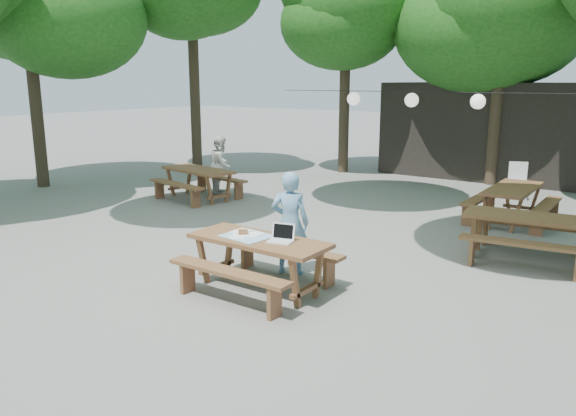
# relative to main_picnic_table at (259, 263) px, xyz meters

# --- Properties ---
(ground) EXTENTS (80.00, 80.00, 0.00)m
(ground) POSITION_rel_main_picnic_table_xyz_m (-0.72, 1.21, -0.39)
(ground) COLOR #60615C
(ground) RESTS_ON ground
(pavilion) EXTENTS (6.00, 3.00, 2.80)m
(pavilion) POSITION_rel_main_picnic_table_xyz_m (-0.22, 11.71, 1.01)
(pavilion) COLOR black
(pavilion) RESTS_ON ground
(main_picnic_table) EXTENTS (2.00, 1.58, 0.75)m
(main_picnic_table) POSITION_rel_main_picnic_table_xyz_m (0.00, 0.00, 0.00)
(main_picnic_table) COLOR brown
(main_picnic_table) RESTS_ON ground
(picnic_table_nw) EXTENTS (2.13, 1.87, 0.75)m
(picnic_table_nw) POSITION_rel_main_picnic_table_xyz_m (-5.04, 3.99, 0.00)
(picnic_table_nw) COLOR brown
(picnic_table_nw) RESTS_ON ground
(picnic_table_ne) EXTENTS (2.09, 1.81, 0.75)m
(picnic_table_ne) POSITION_rel_main_picnic_table_xyz_m (2.75, 3.56, 0.00)
(picnic_table_ne) COLOR brown
(picnic_table_ne) RESTS_ON ground
(picnic_table_far_e) EXTENTS (1.60, 2.01, 0.75)m
(picnic_table_far_e) POSITION_rel_main_picnic_table_xyz_m (1.89, 5.97, 0.00)
(picnic_table_far_e) COLOR brown
(picnic_table_far_e) RESTS_ON ground
(woman) EXTENTS (0.68, 0.58, 1.57)m
(woman) POSITION_rel_main_picnic_table_xyz_m (-0.05, 0.83, 0.40)
(woman) COLOR #699BC0
(woman) RESTS_ON ground
(second_person) EXTENTS (0.83, 0.89, 1.47)m
(second_person) POSITION_rel_main_picnic_table_xyz_m (-5.11, 4.92, 0.35)
(second_person) COLOR silver
(second_person) RESTS_ON ground
(plastic_chair) EXTENTS (0.56, 0.56, 0.90)m
(plastic_chair) POSITION_rel_main_picnic_table_xyz_m (1.39, 8.55, -0.13)
(plastic_chair) COLOR silver
(plastic_chair) RESTS_ON ground
(laptop) EXTENTS (0.38, 0.33, 0.24)m
(laptop) POSITION_rel_main_picnic_table_xyz_m (0.34, 0.07, 0.42)
(laptop) COLOR white
(laptop) RESTS_ON main_picnic_table
(tabletop_clutter) EXTENTS (0.70, 0.61, 0.08)m
(tabletop_clutter) POSITION_rel_main_picnic_table_xyz_m (-0.23, 0.01, 0.37)
(tabletop_clutter) COLOR #3D97D0
(tabletop_clutter) RESTS_ON main_picnic_table
(paper_lanterns) EXTENTS (9.00, 0.34, 0.38)m
(paper_lanterns) POSITION_rel_main_picnic_table_xyz_m (-0.91, 7.21, 2.02)
(paper_lanterns) COLOR black
(paper_lanterns) RESTS_ON ground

